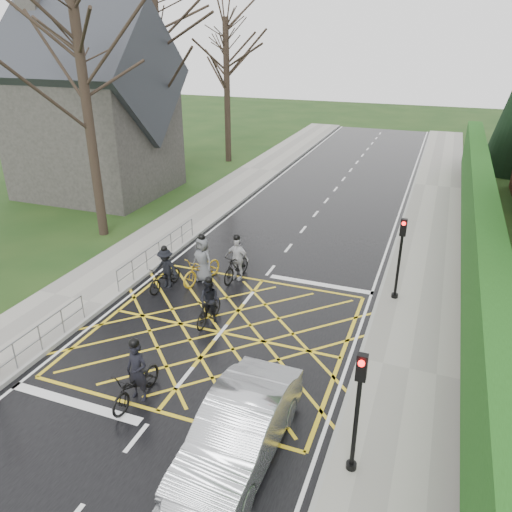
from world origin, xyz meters
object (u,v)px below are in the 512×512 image
Objects in this scene: cyclist_rear at (137,381)px; cyclist_mid at (165,273)px; cyclist_front at (237,263)px; cyclist_back at (209,305)px; car at (239,432)px; cyclist_lead at (202,265)px.

cyclist_mid is at bearing 117.26° from cyclist_rear.
cyclist_back is at bearing -76.11° from cyclist_front.
cyclist_rear is 0.42× the size of car.
cyclist_rear is 1.02× the size of cyclist_front.
cyclist_lead is at bearing 122.38° from car.
cyclist_lead reaches higher than cyclist_front.
cyclist_front is at bearing 45.35° from cyclist_mid.
cyclist_back is 3.08m from cyclist_lead.
cyclist_back is 6.07m from car.
cyclist_back is at bearing 92.65° from cyclist_rear.
car is (3.21, -5.16, 0.14)m from cyclist_back.
cyclist_lead is (-1.18, -0.66, -0.01)m from cyclist_front.
cyclist_rear reaches higher than cyclist_mid.
cyclist_mid is at bearing -121.11° from cyclist_lead.
cyclist_mid reaches higher than car.
cyclist_front is (-0.29, 7.57, 0.08)m from cyclist_rear.
cyclist_back reaches higher than car.
cyclist_mid reaches higher than cyclist_back.
cyclist_lead is (1.07, 1.00, 0.05)m from cyclist_mid.
cyclist_rear is 6.43m from cyclist_mid.
cyclist_mid is 0.96× the size of cyclist_front.
cyclist_rear is at bearing 165.68° from car.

